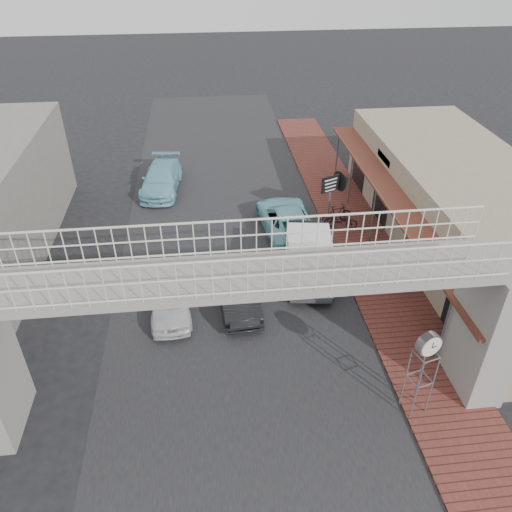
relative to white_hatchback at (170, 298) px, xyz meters
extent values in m
plane|color=black|center=(2.58, -0.90, -0.67)|extent=(120.00, 120.00, 0.00)
cube|color=black|center=(2.58, -0.90, -0.66)|extent=(10.00, 60.00, 0.01)
cube|color=brown|center=(9.08, 2.10, -0.62)|extent=(3.00, 40.00, 0.10)
cube|color=gray|center=(13.58, 3.10, 1.33)|extent=(6.00, 18.00, 4.00)
cube|color=brown|center=(10.28, 3.10, 2.23)|extent=(1.80, 18.00, 0.12)
cube|color=silver|center=(10.63, 6.60, 2.63)|extent=(0.08, 2.60, 0.90)
cube|color=#B21914|center=(10.63, 0.10, 2.63)|extent=(0.08, 2.20, 0.80)
cube|color=gray|center=(10.18, -4.90, 1.83)|extent=(1.20, 2.40, 5.00)
cube|color=gray|center=(2.58, -4.90, 4.45)|extent=(14.00, 2.00, 0.24)
cube|color=beige|center=(2.58, -3.95, 5.12)|extent=(14.00, 0.08, 1.10)
cube|color=beige|center=(2.58, -5.85, 5.12)|extent=(14.00, 0.08, 1.10)
imported|color=silver|center=(0.00, 0.00, 0.00)|extent=(1.77, 4.00, 1.34)
imported|color=black|center=(2.67, 0.23, 0.03)|extent=(1.83, 4.36, 1.40)
imported|color=#71BBC4|center=(5.61, 5.54, 0.06)|extent=(2.83, 5.40, 1.45)
imported|color=#79BED2|center=(-0.84, 11.02, 0.04)|extent=(2.51, 5.09, 1.42)
cylinder|color=black|center=(5.27, 3.05, -0.29)|extent=(0.35, 0.78, 0.75)
cylinder|color=black|center=(6.92, 2.83, -0.29)|extent=(0.35, 0.78, 0.75)
cylinder|color=black|center=(4.88, 0.19, -0.29)|extent=(0.35, 0.78, 0.75)
cylinder|color=black|center=(6.53, -0.03, -0.29)|extent=(0.35, 0.78, 0.75)
cube|color=#67A8B3|center=(5.86, 1.19, 0.59)|extent=(2.26, 3.63, 1.44)
cube|color=#67A8B3|center=(6.12, 3.15, 0.35)|extent=(1.84, 1.18, 0.96)
cube|color=black|center=(5.86, 1.19, 0.99)|extent=(2.21, 3.00, 0.53)
cube|color=silver|center=(5.86, 1.19, 1.34)|extent=(2.28, 3.63, 0.06)
imported|color=black|center=(8.37, 5.43, -0.13)|extent=(1.77, 1.00, 0.88)
imported|color=black|center=(8.28, 5.96, -0.06)|extent=(1.77, 0.91, 1.02)
cylinder|color=#59595B|center=(7.53, -5.62, 0.63)|extent=(0.05, 0.05, 2.40)
cylinder|color=#59595B|center=(8.08, -5.46, 0.63)|extent=(0.05, 0.05, 2.40)
cylinder|color=#59595B|center=(7.68, -6.17, 0.63)|extent=(0.05, 0.05, 2.40)
cylinder|color=#59595B|center=(8.23, -6.01, 0.63)|extent=(0.05, 0.05, 2.40)
cylinder|color=silver|center=(7.88, -5.81, 2.23)|extent=(0.82, 0.47, 0.78)
cylinder|color=beige|center=(7.92, -5.95, 2.23)|extent=(0.67, 0.21, 0.69)
cylinder|color=beige|center=(7.84, -5.68, 2.23)|extent=(0.67, 0.21, 0.69)
cylinder|color=#59595B|center=(7.78, 5.83, 0.79)|extent=(0.09, 0.09, 2.71)
cube|color=black|center=(7.79, 5.81, 1.77)|extent=(1.05, 0.50, 0.84)
cone|color=black|center=(8.52, 6.12, 1.77)|extent=(0.93, 1.17, 1.03)
cube|color=white|center=(7.76, 5.76, 1.72)|extent=(0.69, 0.31, 0.56)
camera|label=1|loc=(1.69, -15.77, 12.55)|focal=35.00mm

